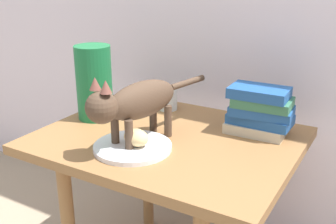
{
  "coord_description": "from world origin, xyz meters",
  "views": [
    {
      "loc": [
        0.59,
        -1.02,
        1.07
      ],
      "look_at": [
        0.0,
        0.0,
        0.64
      ],
      "focal_mm": 43.62,
      "sensor_mm": 36.0,
      "label": 1
    }
  ],
  "objects_px": {
    "cat": "(135,102)",
    "book_stack": "(260,111)",
    "plate": "(133,147)",
    "tv_remote": "(129,101)",
    "green_vase": "(94,83)",
    "side_table": "(168,158)",
    "candle_jar": "(168,99)",
    "bread_roll": "(136,137)"
  },
  "relations": [
    {
      "from": "plate",
      "to": "book_stack",
      "type": "bearing_deg",
      "value": 47.22
    },
    {
      "from": "bread_roll",
      "to": "cat",
      "type": "distance_m",
      "value": 0.1
    },
    {
      "from": "candle_jar",
      "to": "book_stack",
      "type": "bearing_deg",
      "value": -8.18
    },
    {
      "from": "book_stack",
      "to": "tv_remote",
      "type": "distance_m",
      "value": 0.54
    },
    {
      "from": "plate",
      "to": "cat",
      "type": "distance_m",
      "value": 0.13
    },
    {
      "from": "plate",
      "to": "bread_roll",
      "type": "height_order",
      "value": "bread_roll"
    },
    {
      "from": "plate",
      "to": "candle_jar",
      "type": "bearing_deg",
      "value": 103.77
    },
    {
      "from": "green_vase",
      "to": "tv_remote",
      "type": "relative_size",
      "value": 1.7
    },
    {
      "from": "cat",
      "to": "book_stack",
      "type": "height_order",
      "value": "cat"
    },
    {
      "from": "cat",
      "to": "candle_jar",
      "type": "relative_size",
      "value": 5.56
    },
    {
      "from": "side_table",
      "to": "book_stack",
      "type": "bearing_deg",
      "value": 34.69
    },
    {
      "from": "side_table",
      "to": "cat",
      "type": "height_order",
      "value": "cat"
    },
    {
      "from": "side_table",
      "to": "candle_jar",
      "type": "relative_size",
      "value": 9.25
    },
    {
      "from": "side_table",
      "to": "tv_remote",
      "type": "height_order",
      "value": "tv_remote"
    },
    {
      "from": "green_vase",
      "to": "cat",
      "type": "bearing_deg",
      "value": -24.75
    },
    {
      "from": "plate",
      "to": "candle_jar",
      "type": "distance_m",
      "value": 0.36
    },
    {
      "from": "bread_roll",
      "to": "candle_jar",
      "type": "bearing_deg",
      "value": 105.68
    },
    {
      "from": "side_table",
      "to": "bread_roll",
      "type": "distance_m",
      "value": 0.18
    },
    {
      "from": "side_table",
      "to": "book_stack",
      "type": "distance_m",
      "value": 0.33
    },
    {
      "from": "book_stack",
      "to": "candle_jar",
      "type": "xyz_separation_m",
      "value": [
        -0.36,
        0.05,
        -0.04
      ]
    },
    {
      "from": "cat",
      "to": "candle_jar",
      "type": "height_order",
      "value": "cat"
    },
    {
      "from": "green_vase",
      "to": "tv_remote",
      "type": "distance_m",
      "value": 0.22
    },
    {
      "from": "side_table",
      "to": "candle_jar",
      "type": "bearing_deg",
      "value": 120.31
    },
    {
      "from": "side_table",
      "to": "bread_roll",
      "type": "bearing_deg",
      "value": -101.9
    },
    {
      "from": "tv_remote",
      "to": "plate",
      "type": "bearing_deg",
      "value": -66.75
    },
    {
      "from": "plate",
      "to": "green_vase",
      "type": "height_order",
      "value": "green_vase"
    },
    {
      "from": "plate",
      "to": "candle_jar",
      "type": "height_order",
      "value": "candle_jar"
    },
    {
      "from": "plate",
      "to": "tv_remote",
      "type": "bearing_deg",
      "value": 126.79
    },
    {
      "from": "green_vase",
      "to": "candle_jar",
      "type": "relative_size",
      "value": 2.99
    },
    {
      "from": "book_stack",
      "to": "candle_jar",
      "type": "height_order",
      "value": "book_stack"
    },
    {
      "from": "cat",
      "to": "green_vase",
      "type": "height_order",
      "value": "green_vase"
    },
    {
      "from": "side_table",
      "to": "plate",
      "type": "relative_size",
      "value": 3.44
    },
    {
      "from": "side_table",
      "to": "plate",
      "type": "bearing_deg",
      "value": -106.53
    },
    {
      "from": "plate",
      "to": "candle_jar",
      "type": "relative_size",
      "value": 2.69
    },
    {
      "from": "green_vase",
      "to": "tv_remote",
      "type": "bearing_deg",
      "value": 87.66
    },
    {
      "from": "cat",
      "to": "green_vase",
      "type": "relative_size",
      "value": 1.86
    },
    {
      "from": "bread_roll",
      "to": "tv_remote",
      "type": "height_order",
      "value": "bread_roll"
    },
    {
      "from": "book_stack",
      "to": "tv_remote",
      "type": "xyz_separation_m",
      "value": [
        -0.53,
        0.04,
        -0.07
      ]
    },
    {
      "from": "bread_roll",
      "to": "book_stack",
      "type": "distance_m",
      "value": 0.4
    },
    {
      "from": "side_table",
      "to": "cat",
      "type": "bearing_deg",
      "value": -117.67
    },
    {
      "from": "cat",
      "to": "tv_remote",
      "type": "xyz_separation_m",
      "value": [
        -0.24,
        0.3,
        -0.12
      ]
    },
    {
      "from": "plate",
      "to": "tv_remote",
      "type": "distance_m",
      "value": 0.42
    }
  ]
}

